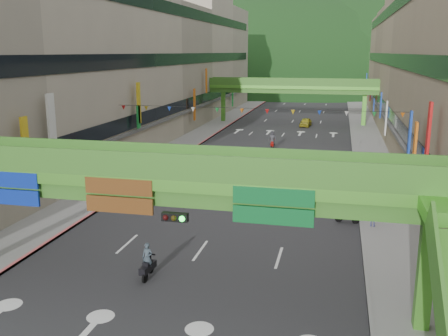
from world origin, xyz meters
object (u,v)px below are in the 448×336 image
object	(u,v)px
overpass_near	(178,196)
pedestrian_red	(399,185)
car_silver	(212,156)
scooter_rider_mid	(290,183)
scooter_rider_near	(148,262)
car_yellow	(306,122)

from	to	relation	value
overpass_near	pedestrian_red	distance (m)	24.30
car_silver	pedestrian_red	size ratio (longest dim) A/B	2.29
pedestrian_red	scooter_rider_mid	bearing A→B (deg)	-152.60
scooter_rider_near	pedestrian_red	bearing A→B (deg)	53.12
scooter_rider_near	pedestrian_red	distance (m)	23.03
scooter_rider_near	car_yellow	xyz separation A→B (m)	(4.06, 54.47, -0.20)
car_yellow	car_silver	bearing A→B (deg)	-100.29
overpass_near	pedestrian_red	world-z (taller)	overpass_near
scooter_rider_near	pedestrian_red	world-z (taller)	scooter_rider_near
scooter_rider_near	car_silver	size ratio (longest dim) A/B	0.49
scooter_rider_mid	car_yellow	size ratio (longest dim) A/B	0.59
scooter_rider_mid	pedestrian_red	world-z (taller)	scooter_rider_mid
scooter_rider_near	car_yellow	distance (m)	54.62
car_silver	pedestrian_red	distance (m)	19.37
overpass_near	pedestrian_red	xyz separation A→B (m)	(11.27, 21.08, -4.38)
overpass_near	scooter_rider_mid	world-z (taller)	overpass_near
scooter_rider_mid	car_silver	world-z (taller)	scooter_rider_mid
car_silver	scooter_rider_near	bearing A→B (deg)	-89.31
scooter_rider_mid	pedestrian_red	xyz separation A→B (m)	(8.31, 2.40, -0.33)
overpass_near	car_yellow	distance (m)	57.33
overpass_near	scooter_rider_mid	size ratio (longest dim) A/B	12.64
car_silver	scooter_rider_mid	bearing A→B (deg)	-57.16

